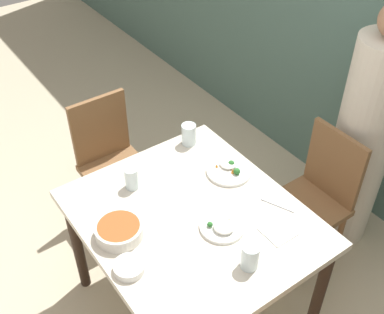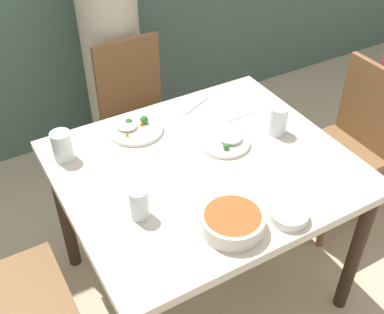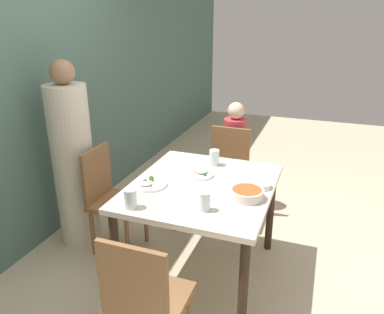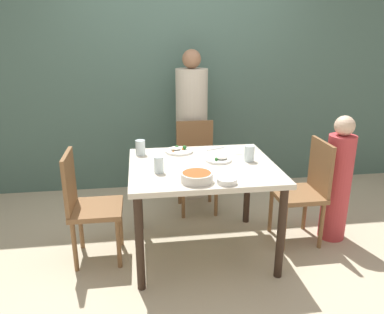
% 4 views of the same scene
% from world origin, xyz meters
% --- Properties ---
extents(ground_plane, '(10.00, 10.00, 0.00)m').
position_xyz_m(ground_plane, '(0.00, 0.00, 0.00)').
color(ground_plane, beige).
extents(wall_back, '(10.00, 0.06, 2.70)m').
position_xyz_m(wall_back, '(0.00, 1.51, 1.35)').
color(wall_back, '#4C6B60').
rests_on(wall_back, ground_plane).
extents(dining_table, '(1.14, 1.00, 0.77)m').
position_xyz_m(dining_table, '(0.00, 0.00, 0.68)').
color(dining_table, beige).
rests_on(dining_table, ground_plane).
extents(chair_adult_spot, '(0.40, 0.40, 0.90)m').
position_xyz_m(chair_adult_spot, '(0.08, 0.84, 0.49)').
color(chair_adult_spot, brown).
rests_on(chair_adult_spot, ground_plane).
extents(chair_child_spot, '(0.40, 0.40, 0.90)m').
position_xyz_m(chair_child_spot, '(0.91, 0.06, 0.49)').
color(chair_child_spot, brown).
rests_on(chair_child_spot, ground_plane).
extents(chair_empty_left, '(0.40, 0.40, 0.90)m').
position_xyz_m(chair_empty_left, '(-0.91, 0.01, 0.49)').
color(chair_empty_left, brown).
rests_on(chair_empty_left, ground_plane).
extents(person_adult, '(0.34, 0.34, 1.60)m').
position_xyz_m(person_adult, '(0.08, 1.18, 0.74)').
color(person_adult, beige).
rests_on(person_adult, ground_plane).
extents(person_child, '(0.23, 0.23, 1.11)m').
position_xyz_m(person_child, '(1.20, 0.06, 0.52)').
color(person_child, '#C63D42').
rests_on(person_child, ground_plane).
extents(bowl_curry, '(0.23, 0.23, 0.07)m').
position_xyz_m(bowl_curry, '(-0.10, -0.35, 0.81)').
color(bowl_curry, silver).
rests_on(bowl_curry, dining_table).
extents(plate_rice_adult, '(0.24, 0.24, 0.05)m').
position_xyz_m(plate_rice_adult, '(-0.15, 0.35, 0.79)').
color(plate_rice_adult, white).
rests_on(plate_rice_adult, dining_table).
extents(plate_rice_child, '(0.22, 0.22, 0.05)m').
position_xyz_m(plate_rice_child, '(0.15, 0.07, 0.79)').
color(plate_rice_child, white).
rests_on(plate_rice_child, dining_table).
extents(bowl_rice_small, '(0.14, 0.14, 0.04)m').
position_xyz_m(bowl_rice_small, '(0.10, -0.41, 0.79)').
color(bowl_rice_small, white).
rests_on(bowl_rice_small, dining_table).
extents(glass_water_tall, '(0.08, 0.08, 0.13)m').
position_xyz_m(glass_water_tall, '(0.39, 0.03, 0.84)').
color(glass_water_tall, silver).
rests_on(glass_water_tall, dining_table).
extents(glass_water_short, '(0.08, 0.08, 0.13)m').
position_xyz_m(glass_water_short, '(-0.48, 0.32, 0.83)').
color(glass_water_short, silver).
rests_on(glass_water_short, dining_table).
extents(glass_water_center, '(0.07, 0.07, 0.12)m').
position_xyz_m(glass_water_center, '(-0.35, -0.13, 0.83)').
color(glass_water_center, silver).
rests_on(glass_water_center, dining_table).
extents(napkin_folded, '(0.14, 0.14, 0.01)m').
position_xyz_m(napkin_folded, '(0.32, 0.27, 0.77)').
color(napkin_folded, white).
rests_on(napkin_folded, dining_table).
extents(fork_steel, '(0.17, 0.09, 0.01)m').
position_xyz_m(fork_steel, '(0.19, 0.39, 0.77)').
color(fork_steel, silver).
rests_on(fork_steel, dining_table).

